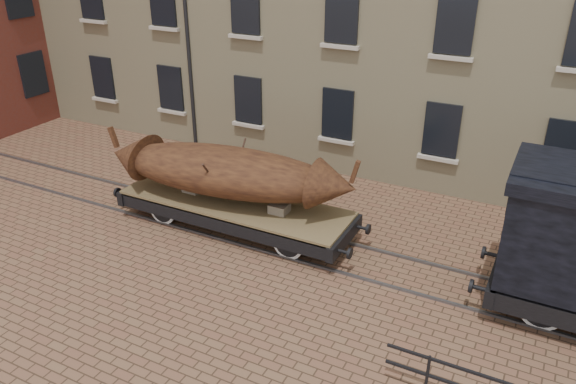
% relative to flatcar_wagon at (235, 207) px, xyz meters
% --- Properties ---
extents(ground, '(90.00, 90.00, 0.00)m').
position_rel_flatcar_wagon_xyz_m(ground, '(3.55, -0.00, -0.72)').
color(ground, brown).
extents(rail_track, '(30.00, 1.52, 0.06)m').
position_rel_flatcar_wagon_xyz_m(rail_track, '(3.55, -0.00, -0.69)').
color(rail_track, '#59595E').
rests_on(rail_track, ground).
extents(flatcar_wagon, '(7.63, 2.07, 1.15)m').
position_rel_flatcar_wagon_xyz_m(flatcar_wagon, '(0.00, 0.00, 0.00)').
color(flatcar_wagon, brown).
rests_on(flatcar_wagon, ground).
extents(iron_boat, '(7.51, 2.85, 1.76)m').
position_rel_flatcar_wagon_xyz_m(iron_boat, '(-0.22, -0.00, 1.08)').
color(iron_boat, '#583319').
rests_on(iron_boat, flatcar_wagon).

